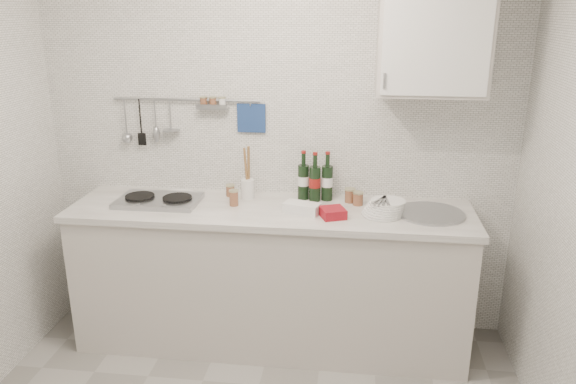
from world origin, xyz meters
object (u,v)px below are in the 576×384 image
object	(u,v)px
plate_stack_sink	(385,208)
utensil_crock	(247,186)
wine_bottles	(315,176)
wall_cabinet	(433,31)
plate_stack_hob	(176,198)

from	to	relation	value
plate_stack_sink	utensil_crock	size ratio (longest dim) A/B	0.74
wine_bottles	utensil_crock	xyz separation A→B (m)	(-0.42, -0.03, -0.07)
wine_bottles	utensil_crock	bearing A→B (deg)	-176.57
plate_stack_sink	wine_bottles	distance (m)	0.49
wine_bottles	plate_stack_sink	bearing A→B (deg)	-26.81
wine_bottles	utensil_crock	distance (m)	0.43
wall_cabinet	wine_bottles	bearing A→B (deg)	174.78
wall_cabinet	plate_stack_hob	bearing A→B (deg)	-178.06
wall_cabinet	plate_stack_sink	bearing A→B (deg)	-144.32
utensil_crock	wine_bottles	bearing A→B (deg)	3.43
wine_bottles	utensil_crock	world-z (taller)	utensil_crock
utensil_crock	plate_stack_hob	bearing A→B (deg)	-169.27
wall_cabinet	wine_bottles	size ratio (longest dim) A/B	2.26
plate_stack_hob	wine_bottles	distance (m)	0.89
plate_stack_sink	wine_bottles	xyz separation A→B (m)	(-0.43, 0.22, 0.11)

